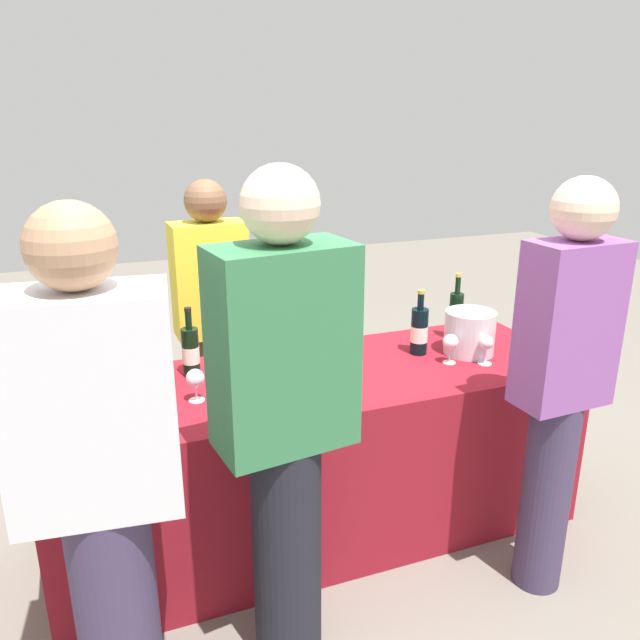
# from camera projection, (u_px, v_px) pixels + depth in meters

# --- Properties ---
(ground_plane) EXTENTS (12.00, 12.00, 0.00)m
(ground_plane) POSITION_uv_depth(u_px,v_px,m) (320.00, 525.00, 2.96)
(ground_plane) COLOR slate
(tasting_table) EXTENTS (2.32, 0.78, 0.78)m
(tasting_table) POSITION_uv_depth(u_px,v_px,m) (320.00, 453.00, 2.84)
(tasting_table) COLOR maroon
(tasting_table) RESTS_ON ground_plane
(wine_bottle_0) EXTENTS (0.08, 0.08, 0.31)m
(wine_bottle_0) POSITION_uv_depth(u_px,v_px,m) (115.00, 360.00, 2.57)
(wine_bottle_0) COLOR black
(wine_bottle_0) RESTS_ON tasting_table
(wine_bottle_1) EXTENTS (0.08, 0.08, 0.31)m
(wine_bottle_1) POSITION_uv_depth(u_px,v_px,m) (162.00, 361.00, 2.55)
(wine_bottle_1) COLOR black
(wine_bottle_1) RESTS_ON tasting_table
(wine_bottle_2) EXTENTS (0.07, 0.07, 0.31)m
(wine_bottle_2) POSITION_uv_depth(u_px,v_px,m) (191.00, 351.00, 2.67)
(wine_bottle_2) COLOR black
(wine_bottle_2) RESTS_ON tasting_table
(wine_bottle_3) EXTENTS (0.07, 0.07, 0.32)m
(wine_bottle_3) POSITION_uv_depth(u_px,v_px,m) (281.00, 339.00, 2.79)
(wine_bottle_3) COLOR black
(wine_bottle_3) RESTS_ON tasting_table
(wine_bottle_4) EXTENTS (0.08, 0.08, 0.31)m
(wine_bottle_4) POSITION_uv_depth(u_px,v_px,m) (419.00, 331.00, 2.92)
(wine_bottle_4) COLOR black
(wine_bottle_4) RESTS_ON tasting_table
(wine_bottle_5) EXTENTS (0.07, 0.07, 0.34)m
(wine_bottle_5) POSITION_uv_depth(u_px,v_px,m) (456.00, 315.00, 3.11)
(wine_bottle_5) COLOR black
(wine_bottle_5) RESTS_ON tasting_table
(wine_glass_0) EXTENTS (0.07, 0.07, 0.13)m
(wine_glass_0) POSITION_uv_depth(u_px,v_px,m) (162.00, 398.00, 2.27)
(wine_glass_0) COLOR silver
(wine_glass_0) RESTS_ON tasting_table
(wine_glass_1) EXTENTS (0.07, 0.07, 0.13)m
(wine_glass_1) POSITION_uv_depth(u_px,v_px,m) (195.00, 379.00, 2.44)
(wine_glass_1) COLOR silver
(wine_glass_1) RESTS_ON tasting_table
(wine_glass_2) EXTENTS (0.07, 0.07, 0.15)m
(wine_glass_2) POSITION_uv_depth(u_px,v_px,m) (297.00, 370.00, 2.49)
(wine_glass_2) COLOR silver
(wine_glass_2) RESTS_ON tasting_table
(wine_glass_3) EXTENTS (0.07, 0.07, 0.14)m
(wine_glass_3) POSITION_uv_depth(u_px,v_px,m) (326.00, 362.00, 2.60)
(wine_glass_3) COLOR silver
(wine_glass_3) RESTS_ON tasting_table
(wine_glass_4) EXTENTS (0.07, 0.07, 0.14)m
(wine_glass_4) POSITION_uv_depth(u_px,v_px,m) (451.00, 343.00, 2.81)
(wine_glass_4) COLOR silver
(wine_glass_4) RESTS_ON tasting_table
(wine_glass_5) EXTENTS (0.06, 0.06, 0.14)m
(wine_glass_5) POSITION_uv_depth(u_px,v_px,m) (486.00, 344.00, 2.80)
(wine_glass_5) COLOR silver
(wine_glass_5) RESTS_ON tasting_table
(ice_bucket) EXTENTS (0.24, 0.24, 0.20)m
(ice_bucket) POSITION_uv_depth(u_px,v_px,m) (470.00, 332.00, 2.93)
(ice_bucket) COLOR silver
(ice_bucket) RESTS_ON tasting_table
(server_pouring) EXTENTS (0.38, 0.22, 1.56)m
(server_pouring) POSITION_uv_depth(u_px,v_px,m) (212.00, 319.00, 3.21)
(server_pouring) COLOR brown
(server_pouring) RESTS_ON ground_plane
(guest_0) EXTENTS (0.46, 0.29, 1.67)m
(guest_0) POSITION_uv_depth(u_px,v_px,m) (101.00, 483.00, 1.72)
(guest_0) COLOR #3F3351
(guest_0) RESTS_ON ground_plane
(guest_1) EXTENTS (0.46, 0.29, 1.73)m
(guest_1) POSITION_uv_depth(u_px,v_px,m) (284.00, 420.00, 1.98)
(guest_1) COLOR black
(guest_1) RESTS_ON ground_plane
(guest_2) EXTENTS (0.36, 0.22, 1.66)m
(guest_2) POSITION_uv_depth(u_px,v_px,m) (561.00, 377.00, 2.33)
(guest_2) COLOR #3F3351
(guest_2) RESTS_ON ground_plane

